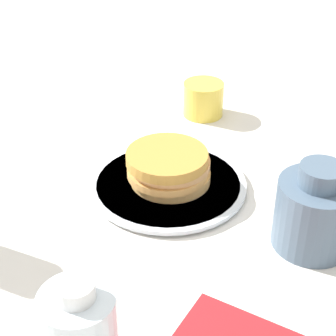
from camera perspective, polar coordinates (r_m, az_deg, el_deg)
The scene contains 5 objects.
ground_plane at distance 0.93m, azimuth -0.45°, elevation -2.44°, with size 4.00×4.00×0.00m, color silver.
plate at distance 0.93m, azimuth -0.00°, elevation -1.70°, with size 0.26×0.26×0.01m.
pancake_stack at distance 0.92m, azimuth 0.01°, elevation 0.12°, with size 0.14×0.14×0.06m.
juice_glass at distance 1.15m, azimuth 3.61°, elevation 7.01°, with size 0.08×0.08×0.07m.
cream_jug at distance 0.82m, azimuth 14.74°, elevation -4.30°, with size 0.11×0.11×0.13m.
Camera 1 is at (0.44, -0.62, 0.54)m, focal length 60.00 mm.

